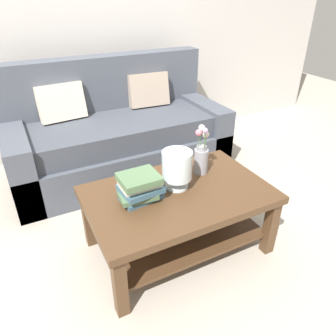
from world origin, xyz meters
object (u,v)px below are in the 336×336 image
at_px(glass_hurricane_vase, 177,166).
at_px(flower_pitcher, 201,156).
at_px(coffee_table, 178,208).
at_px(book_stack_main, 140,187).
at_px(couch, 118,135).

bearing_deg(glass_hurricane_vase, flower_pitcher, 20.72).
height_order(coffee_table, flower_pitcher, flower_pitcher).
xyz_separation_m(coffee_table, book_stack_main, (-0.25, 0.03, 0.23)).
xyz_separation_m(couch, flower_pitcher, (0.23, -1.12, 0.24)).
distance_m(couch, coffee_table, 1.27).
height_order(book_stack_main, flower_pitcher, flower_pitcher).
xyz_separation_m(book_stack_main, flower_pitcher, (0.51, 0.11, 0.04)).
bearing_deg(coffee_table, book_stack_main, 172.66).
height_order(book_stack_main, glass_hurricane_vase, glass_hurricane_vase).
relative_size(couch, coffee_table, 1.70).
bearing_deg(coffee_table, glass_hurricane_vase, 74.57).
bearing_deg(flower_pitcher, glass_hurricane_vase, -159.28).
height_order(coffee_table, glass_hurricane_vase, glass_hurricane_vase).
bearing_deg(flower_pitcher, book_stack_main, -167.53).
height_order(couch, book_stack_main, couch).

